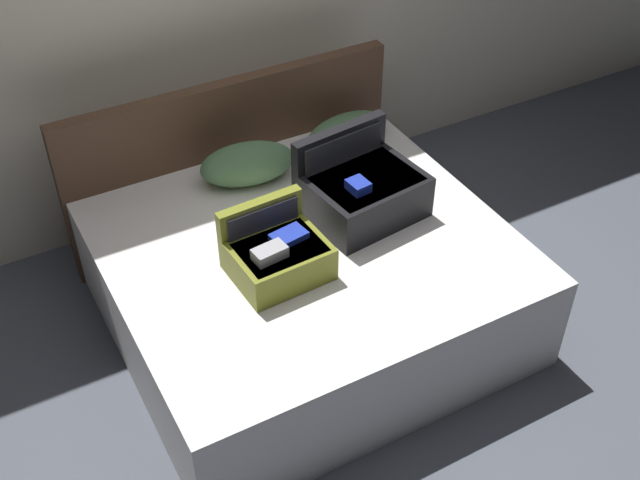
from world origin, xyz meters
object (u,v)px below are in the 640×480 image
Objects in this scene: bed at (308,283)px; pillow_near_headboard at (247,164)px; hard_case_medium at (277,254)px; pillow_center_head at (346,132)px; hard_case_large at (362,190)px.

pillow_near_headboard is (-0.04, 0.57, 0.38)m from bed.
hard_case_medium reaches higher than pillow_center_head.
pillow_near_headboard is at bearing 72.68° from hard_case_medium.
hard_case_large is 0.60m from pillow_center_head.
hard_case_large reaches higher than pillow_center_head.
hard_case_large is at bearing 12.10° from bed.
bed is 3.18× the size of hard_case_large.
hard_case_medium is (-0.22, -0.12, 0.37)m from bed.
hard_case_large is 0.59m from hard_case_medium.
bed is 0.92m from pillow_center_head.
pillow_near_headboard is (0.18, 0.70, 0.00)m from hard_case_medium.
pillow_near_headboard reaches higher than pillow_center_head.
pillow_near_headboard is at bearing -175.39° from pillow_center_head.
hard_case_medium is 0.85× the size of pillow_center_head.
hard_case_medium is 0.72m from pillow_near_headboard.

